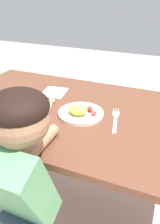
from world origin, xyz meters
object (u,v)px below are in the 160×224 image
at_px(spoon, 50,106).
at_px(fork, 115,120).
at_px(plate, 80,112).
at_px(person, 21,208).

bearing_deg(spoon, fork, -111.42).
distance_m(plate, person, 0.47).
bearing_deg(person, fork, 66.33).
bearing_deg(fork, plate, 84.27).
distance_m(fork, person, 0.52).
relative_size(fork, spoon, 1.07).
height_order(plate, spoon, plate).
distance_m(plate, spoon, 0.17).
height_order(plate, person, person).
relative_size(plate, person, 0.21).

